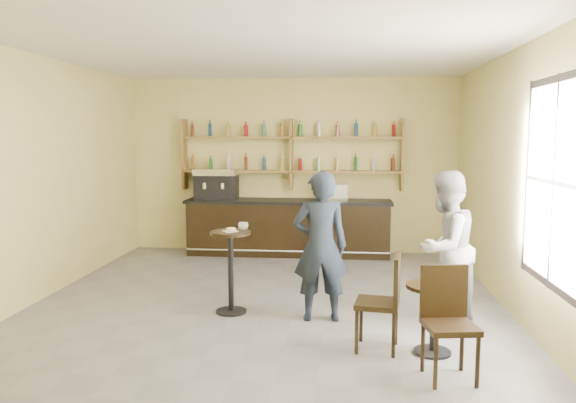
# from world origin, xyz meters

# --- Properties ---
(floor) EXTENTS (7.00, 7.00, 0.00)m
(floor) POSITION_xyz_m (0.00, 0.00, 0.00)
(floor) COLOR slate
(floor) RESTS_ON ground
(ceiling) EXTENTS (7.00, 7.00, 0.00)m
(ceiling) POSITION_xyz_m (0.00, 0.00, 3.20)
(ceiling) COLOR white
(ceiling) RESTS_ON wall_back
(wall_back) EXTENTS (7.00, 0.00, 7.00)m
(wall_back) POSITION_xyz_m (0.00, 3.50, 1.60)
(wall_back) COLOR #D7CA7A
(wall_back) RESTS_ON floor
(wall_front) EXTENTS (7.00, 0.00, 7.00)m
(wall_front) POSITION_xyz_m (0.00, -3.50, 1.60)
(wall_front) COLOR #D7CA7A
(wall_front) RESTS_ON floor
(wall_left) EXTENTS (0.00, 7.00, 7.00)m
(wall_left) POSITION_xyz_m (-3.00, 0.00, 1.60)
(wall_left) COLOR #D7CA7A
(wall_left) RESTS_ON floor
(wall_right) EXTENTS (0.00, 7.00, 7.00)m
(wall_right) POSITION_xyz_m (3.00, 0.00, 1.60)
(wall_right) COLOR #D7CA7A
(wall_right) RESTS_ON floor
(window_pane) EXTENTS (0.00, 2.00, 2.00)m
(window_pane) POSITION_xyz_m (2.99, -1.20, 1.70)
(window_pane) COLOR white
(window_pane) RESTS_ON wall_right
(window_frame) EXTENTS (0.04, 1.70, 2.10)m
(window_frame) POSITION_xyz_m (2.99, -1.20, 1.70)
(window_frame) COLOR black
(window_frame) RESTS_ON wall_right
(shelf_unit) EXTENTS (4.00, 0.26, 1.40)m
(shelf_unit) POSITION_xyz_m (0.00, 3.37, 1.81)
(shelf_unit) COLOR brown
(shelf_unit) RESTS_ON wall_back
(liquor_bottles) EXTENTS (3.68, 0.10, 1.00)m
(liquor_bottles) POSITION_xyz_m (0.00, 3.37, 1.98)
(liquor_bottles) COLOR #8C5919
(liquor_bottles) RESTS_ON shelf_unit
(bar_counter) EXTENTS (3.70, 0.72, 1.00)m
(bar_counter) POSITION_xyz_m (-0.03, 3.15, 0.50)
(bar_counter) COLOR black
(bar_counter) RESTS_ON floor
(espresso_machine) EXTENTS (0.81, 0.55, 0.55)m
(espresso_machine) POSITION_xyz_m (-1.34, 3.15, 1.28)
(espresso_machine) COLOR black
(espresso_machine) RESTS_ON bar_counter
(pastry_case) EXTENTS (0.50, 0.41, 0.29)m
(pastry_case) POSITION_xyz_m (0.79, 3.15, 1.15)
(pastry_case) COLOR silver
(pastry_case) RESTS_ON bar_counter
(pedestal_table) EXTENTS (0.50, 0.50, 1.01)m
(pedestal_table) POSITION_xyz_m (-0.39, -0.28, 0.50)
(pedestal_table) COLOR black
(pedestal_table) RESTS_ON floor
(napkin) EXTENTS (0.22, 0.22, 0.00)m
(napkin) POSITION_xyz_m (-0.39, -0.28, 1.01)
(napkin) COLOR white
(napkin) RESTS_ON pedestal_table
(donut) EXTENTS (0.14, 0.14, 0.04)m
(donut) POSITION_xyz_m (-0.38, -0.29, 1.03)
(donut) COLOR gold
(donut) RESTS_ON napkin
(cup_pedestal) EXTENTS (0.12, 0.12, 0.09)m
(cup_pedestal) POSITION_xyz_m (-0.25, -0.18, 1.06)
(cup_pedestal) COLOR white
(cup_pedestal) RESTS_ON pedestal_table
(man_main) EXTENTS (0.69, 0.50, 1.76)m
(man_main) POSITION_xyz_m (0.70, -0.44, 0.88)
(man_main) COLOR black
(man_main) RESTS_ON floor
(cafe_table) EXTENTS (0.59, 0.59, 0.70)m
(cafe_table) POSITION_xyz_m (1.87, -1.36, 0.35)
(cafe_table) COLOR black
(cafe_table) RESTS_ON floor
(cup_cafe) EXTENTS (0.13, 0.13, 0.09)m
(cup_cafe) POSITION_xyz_m (1.92, -1.36, 0.75)
(cup_cafe) COLOR white
(cup_cafe) RESTS_ON cafe_table
(chair_west) EXTENTS (0.48, 0.48, 0.98)m
(chair_west) POSITION_xyz_m (1.32, -1.31, 0.49)
(chair_west) COLOR black
(chair_west) RESTS_ON floor
(chair_south) EXTENTS (0.49, 0.49, 1.00)m
(chair_south) POSITION_xyz_m (1.92, -1.96, 0.50)
(chair_south) COLOR black
(chair_south) RESTS_ON floor
(patron_second) EXTENTS (1.07, 1.08, 1.76)m
(patron_second) POSITION_xyz_m (2.13, -0.38, 0.88)
(patron_second) COLOR gray
(patron_second) RESTS_ON floor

